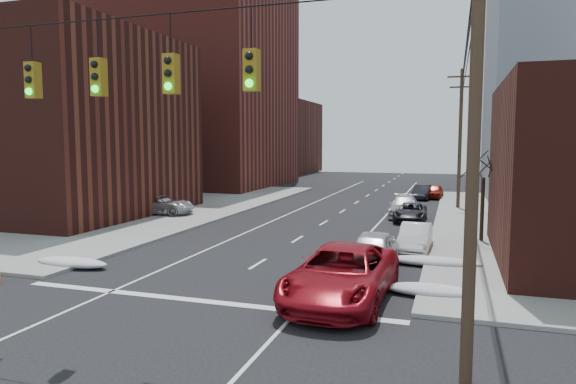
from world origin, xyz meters
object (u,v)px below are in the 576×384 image
Objects in this scene: parked_car_c at (410,212)px; lot_car_d at (106,199)px; parked_car_e at (434,191)px; parked_car_d at (404,206)px; red_pickup at (342,274)px; lot_car_a at (155,204)px; parked_car_b at (415,237)px; parked_car_f at (422,192)px; parked_car_a at (372,251)px; lot_car_c at (121,199)px; lot_car_b at (161,205)px.

lot_car_d reaches higher than parked_car_c.
parked_car_d is at bearing -94.26° from parked_car_e.
parked_car_e is 1.07× the size of lot_car_d.
lot_car_a is at bearing 139.49° from red_pickup.
parked_car_f is at bearing 93.82° from parked_car_b.
parked_car_e is at bearing -49.62° from lot_car_a.
parked_car_a is 26.97m from lot_car_d.
parked_car_a is 25.32m from lot_car_c.
parked_car_b is at bearing -87.24° from parked_car_e.
parked_car_c is 17.69m from lot_car_b.
parked_car_a is 20.12m from lot_car_b.
parked_car_b is 0.79× the size of parked_car_d.
red_pickup reaches higher than lot_car_c.
parked_car_e is 0.96× the size of lot_car_a.
parked_car_d is at bearing -78.90° from lot_car_b.
red_pickup reaches higher than parked_car_b.
parked_car_a reaches higher than parked_car_b.
red_pickup reaches higher than parked_car_f.
lot_car_a reaches higher than parked_car_e.
parked_car_d is at bearing 90.90° from parked_car_a.
lot_car_d is (-23.88, -14.54, 0.09)m from parked_car_f.
parked_car_b reaches higher than parked_car_c.
parked_car_e is at bearing 48.81° from parked_car_f.
lot_car_a is (-18.02, -2.77, 0.19)m from parked_car_c.
parked_car_b is 24.78m from lot_car_c.
lot_car_a is 4.60m from lot_car_c.
parked_car_e reaches higher than parked_car_c.
parked_car_a is 27.83m from parked_car_f.
parked_car_d is at bearing -88.65° from parked_car_f.
lot_car_c is at bearing -174.81° from parked_car_d.
red_pickup reaches higher than lot_car_d.
red_pickup reaches higher than lot_car_b.
lot_car_b is at bearing -105.47° from lot_car_c.
parked_car_b is 9.58m from parked_car_c.
parked_car_e is 0.79× the size of lot_car_b.
lot_car_b is at bearing -166.06° from parked_car_d.
parked_car_e is at bearing 88.88° from red_pickup.
parked_car_a is 15.89m from parked_car_d.
lot_car_b is at bearing -170.91° from parked_car_c.
lot_car_b is 1.36× the size of lot_car_d.
parked_car_c is at bearing -85.68° from lot_car_b.
parked_car_c is at bearing -83.92° from lot_car_a.
parked_car_f is (0.73, 32.46, -0.25)m from red_pickup.
parked_car_b reaches higher than parked_car_e.
parked_car_f is 26.80m from lot_car_c.
parked_car_e is at bearing -51.23° from lot_car_b.
parked_car_c is (-1.00, 9.53, -0.05)m from parked_car_b.
red_pickup is at bearing -87.33° from parked_car_f.
parked_car_e is at bearing 87.51° from parked_car_a.
parked_car_e is (1.00, 14.99, 0.04)m from parked_car_c.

